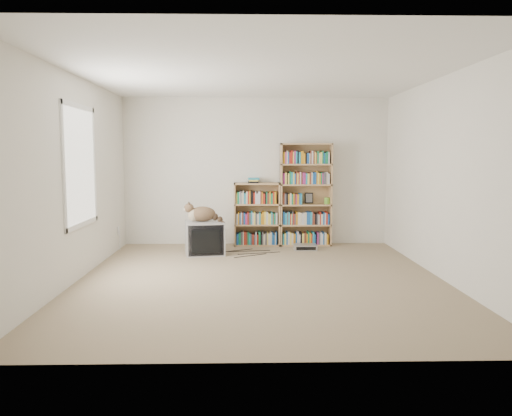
{
  "coord_description": "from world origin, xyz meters",
  "views": [
    {
      "loc": [
        -0.2,
        -6.06,
        1.54
      ],
      "look_at": [
        -0.04,
        1.0,
        0.78
      ],
      "focal_mm": 35.0,
      "sensor_mm": 36.0,
      "label": 1
    }
  ],
  "objects_px": {
    "dvd_player": "(305,247)",
    "crt_tv": "(205,238)",
    "cat": "(205,216)",
    "bookcase_short": "(257,216)",
    "bookcase_tall": "(306,197)"
  },
  "relations": [
    {
      "from": "crt_tv",
      "to": "bookcase_short",
      "type": "relative_size",
      "value": 0.62
    },
    {
      "from": "cat",
      "to": "dvd_player",
      "type": "height_order",
      "value": "cat"
    },
    {
      "from": "dvd_player",
      "to": "crt_tv",
      "type": "bearing_deg",
      "value": -168.49
    },
    {
      "from": "crt_tv",
      "to": "bookcase_tall",
      "type": "distance_m",
      "value": 1.91
    },
    {
      "from": "crt_tv",
      "to": "dvd_player",
      "type": "bearing_deg",
      "value": 1.48
    },
    {
      "from": "crt_tv",
      "to": "bookcase_tall",
      "type": "relative_size",
      "value": 0.38
    },
    {
      "from": "bookcase_tall",
      "to": "bookcase_short",
      "type": "bearing_deg",
      "value": 180.0
    },
    {
      "from": "cat",
      "to": "bookcase_short",
      "type": "distance_m",
      "value": 1.11
    },
    {
      "from": "crt_tv",
      "to": "dvd_player",
      "type": "xyz_separation_m",
      "value": [
        1.61,
        0.31,
        -0.21
      ]
    },
    {
      "from": "cat",
      "to": "bookcase_short",
      "type": "xyz_separation_m",
      "value": [
        0.82,
        0.74,
        -0.1
      ]
    },
    {
      "from": "dvd_player",
      "to": "bookcase_short",
      "type": "bearing_deg",
      "value": 150.93
    },
    {
      "from": "dvd_player",
      "to": "cat",
      "type": "bearing_deg",
      "value": -168.95
    },
    {
      "from": "cat",
      "to": "bookcase_short",
      "type": "relative_size",
      "value": 0.65
    },
    {
      "from": "bookcase_short",
      "to": "dvd_player",
      "type": "xyz_separation_m",
      "value": [
        0.77,
        -0.44,
        -0.45
      ]
    },
    {
      "from": "cat",
      "to": "bookcase_tall",
      "type": "bearing_deg",
      "value": 9.57
    }
  ]
}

